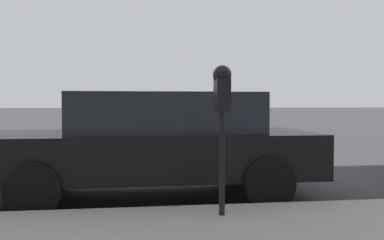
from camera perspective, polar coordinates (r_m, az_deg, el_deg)
ground_plane at (r=7.26m, az=-3.14°, el=-8.24°), size 220.00×220.00×0.00m
parking_meter at (r=4.54m, az=3.84°, el=2.44°), size 0.21×0.19×1.52m
car_black at (r=6.21m, az=-4.80°, el=-2.86°), size 2.05×4.51×1.45m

